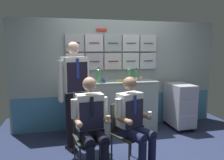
% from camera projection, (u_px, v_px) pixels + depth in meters
% --- Properties ---
extents(ground, '(4.80, 4.80, 0.04)m').
position_uv_depth(ground, '(143.00, 158.00, 3.21)').
color(ground, '#252E4D').
extents(galley_bulkhead, '(4.20, 0.14, 2.15)m').
position_uv_depth(galley_bulkhead, '(118.00, 74.00, 4.38)').
color(galley_bulkhead, '#97A3A2').
rests_on(galley_bulkhead, ground).
extents(galley_counter, '(1.68, 0.53, 0.98)m').
position_uv_depth(galley_counter, '(113.00, 106.00, 4.14)').
color(galley_counter, '#98A4A2').
rests_on(galley_counter, ground).
extents(service_trolley, '(0.40, 0.65, 0.90)m').
position_uv_depth(service_trolley, '(180.00, 104.00, 4.34)').
color(service_trolley, black).
rests_on(service_trolley, ground).
extents(folding_chair_left, '(0.45, 0.45, 0.84)m').
position_uv_depth(folding_chair_left, '(89.00, 129.00, 2.89)').
color(folding_chair_left, '#2D2D33').
rests_on(folding_chair_left, ground).
extents(crew_member_left, '(0.48, 0.62, 1.23)m').
position_uv_depth(crew_member_left, '(92.00, 122.00, 2.72)').
color(crew_member_left, black).
rests_on(crew_member_left, ground).
extents(folding_chair_center, '(0.53, 0.53, 0.84)m').
position_uv_depth(folding_chair_center, '(126.00, 127.00, 2.98)').
color(folding_chair_center, '#2D2D33').
rests_on(folding_chair_center, ground).
extents(crew_member_center, '(0.54, 0.65, 1.22)m').
position_uv_depth(crew_member_center, '(134.00, 119.00, 2.84)').
color(crew_member_center, black).
rests_on(crew_member_center, ground).
extents(crew_member_standing, '(0.49, 0.38, 1.69)m').
position_uv_depth(crew_member_standing, '(74.00, 86.00, 3.34)').
color(crew_member_standing, black).
rests_on(crew_member_standing, ground).
extents(water_bottle_short, '(0.07, 0.07, 0.22)m').
position_uv_depth(water_bottle_short, '(136.00, 74.00, 4.28)').
color(water_bottle_short, '#4D9956').
rests_on(water_bottle_short, galley_counter).
extents(sparkling_bottle_green, '(0.07, 0.07, 0.28)m').
position_uv_depth(sparkling_bottle_green, '(99.00, 75.00, 3.87)').
color(sparkling_bottle_green, '#4D9E57').
rests_on(sparkling_bottle_green, galley_counter).
extents(water_bottle_tall, '(0.07, 0.07, 0.26)m').
position_uv_depth(water_bottle_tall, '(129.00, 75.00, 4.07)').
color(water_bottle_tall, '#49975E').
rests_on(water_bottle_tall, galley_counter).
extents(espresso_cup_small, '(0.07, 0.07, 0.06)m').
position_uv_depth(espresso_cup_small, '(136.00, 79.00, 4.17)').
color(espresso_cup_small, white).
rests_on(espresso_cup_small, galley_counter).
extents(coffee_cup_spare, '(0.07, 0.07, 0.07)m').
position_uv_depth(coffee_cup_spare, '(104.00, 81.00, 3.91)').
color(coffee_cup_spare, navy).
rests_on(coffee_cup_spare, galley_counter).
extents(paper_cup_tan, '(0.06, 0.06, 0.06)m').
position_uv_depth(paper_cup_tan, '(103.00, 79.00, 4.14)').
color(paper_cup_tan, navy).
rests_on(paper_cup_tan, galley_counter).
extents(paper_cup_blue, '(0.06, 0.06, 0.07)m').
position_uv_depth(paper_cup_blue, '(141.00, 78.00, 4.18)').
color(paper_cup_blue, tan).
rests_on(paper_cup_blue, galley_counter).
extents(snack_banana, '(0.17, 0.10, 0.04)m').
position_uv_depth(snack_banana, '(121.00, 80.00, 4.03)').
color(snack_banana, yellow).
rests_on(snack_banana, galley_counter).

